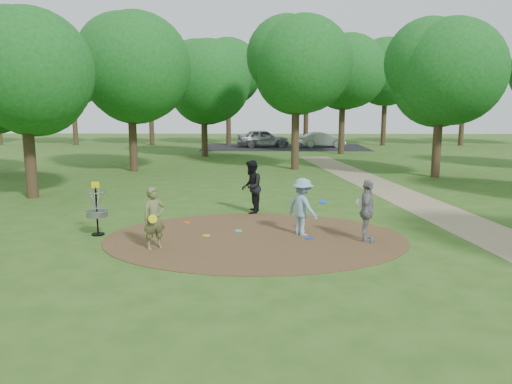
{
  "coord_description": "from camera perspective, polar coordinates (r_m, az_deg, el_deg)",
  "views": [
    {
      "loc": [
        0.24,
        -13.43,
        3.68
      ],
      "look_at": [
        0.0,
        1.2,
        1.1
      ],
      "focal_mm": 35.0,
      "sensor_mm": 36.0,
      "label": 1
    }
  ],
  "objects": [
    {
      "name": "player_observer_with_disc",
      "position": [
        13.03,
        -11.56,
        -2.96
      ],
      "size": [
        0.7,
        0.65,
        1.61
      ],
      "color": "#5E663B",
      "rests_on": "ground"
    },
    {
      "name": "parking_lot",
      "position": [
        43.62,
        3.27,
        5.16
      ],
      "size": [
        14.0,
        8.0,
        0.01
      ],
      "primitive_type": "cube",
      "color": "black",
      "rests_on": "ground"
    },
    {
      "name": "disc_ground_red",
      "position": [
        15.8,
        -7.9,
        -3.46
      ],
      "size": [
        0.22,
        0.22,
        0.02
      ],
      "primitive_type": "cylinder",
      "color": "#E35216",
      "rests_on": "dirt_clearing"
    },
    {
      "name": "disc_ground_blue",
      "position": [
        13.88,
        6.09,
        -5.32
      ],
      "size": [
        0.22,
        0.22,
        0.02
      ],
      "primitive_type": "cylinder",
      "color": "#0D2EEC",
      "rests_on": "dirt_clearing"
    },
    {
      "name": "car_left",
      "position": [
        43.64,
        0.81,
        6.17
      ],
      "size": [
        4.75,
        2.73,
        1.52
      ],
      "primitive_type": "imported",
      "rotation": [
        0.0,
        0.0,
        1.79
      ],
      "color": "#9A9AA1",
      "rests_on": "ground"
    },
    {
      "name": "ground",
      "position": [
        13.93,
        -0.08,
        -5.32
      ],
      "size": [
        100.0,
        100.0,
        0.0
      ],
      "primitive_type": "plane",
      "color": "#2D5119",
      "rests_on": "ground"
    },
    {
      "name": "footpath",
      "position": [
        17.05,
        22.49,
        -3.22
      ],
      "size": [
        7.55,
        39.89,
        0.01
      ],
      "primitive_type": "cube",
      "rotation": [
        0.0,
        0.0,
        0.14
      ],
      "color": "#8C7A5B",
      "rests_on": "ground"
    },
    {
      "name": "disc_ground_orange",
      "position": [
        14.18,
        -5.7,
        -4.97
      ],
      "size": [
        0.22,
        0.22,
        0.02
      ],
      "primitive_type": "cylinder",
      "color": "orange",
      "rests_on": "dirt_clearing"
    },
    {
      "name": "tree_ring",
      "position": [
        22.79,
        2.43,
        13.57
      ],
      "size": [
        37.15,
        45.08,
        8.54
      ],
      "color": "#332316",
      "rests_on": "ground"
    },
    {
      "name": "car_right",
      "position": [
        43.7,
        7.57,
        5.95
      ],
      "size": [
        4.08,
        1.88,
        1.3
      ],
      "primitive_type": "imported",
      "rotation": [
        0.0,
        0.0,
        1.7
      ],
      "color": "#989A9F",
      "rests_on": "ground"
    },
    {
      "name": "disc_golf_basket",
      "position": [
        14.8,
        -17.77,
        -1.42
      ],
      "size": [
        0.63,
        0.63,
        1.54
      ],
      "color": "black",
      "rests_on": "ground"
    },
    {
      "name": "dirt_clearing",
      "position": [
        13.93,
        -0.08,
        -5.28
      ],
      "size": [
        8.4,
        8.4,
        0.02
      ],
      "primitive_type": "cylinder",
      "color": "#47301C",
      "rests_on": "ground"
    },
    {
      "name": "player_throwing_with_disc",
      "position": [
        14.12,
        5.33,
        -1.72
      ],
      "size": [
        1.27,
        1.2,
        1.64
      ],
      "color": "#7B9EB8",
      "rests_on": "ground"
    },
    {
      "name": "disc_ground_cyan",
      "position": [
        14.65,
        -2.04,
        -4.44
      ],
      "size": [
        0.22,
        0.22,
        0.02
      ],
      "primitive_type": "cylinder",
      "color": "#18C0B5",
      "rests_on": "dirt_clearing"
    },
    {
      "name": "player_waiting_with_disc",
      "position": [
        13.73,
        12.58,
        -2.13
      ],
      "size": [
        0.64,
        1.07,
        1.71
      ],
      "color": "gray",
      "rests_on": "ground"
    },
    {
      "name": "player_walking_with_disc",
      "position": [
        16.93,
        -0.55,
        0.58
      ],
      "size": [
        0.78,
        0.95,
        1.82
      ],
      "color": "black",
      "rests_on": "ground"
    }
  ]
}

